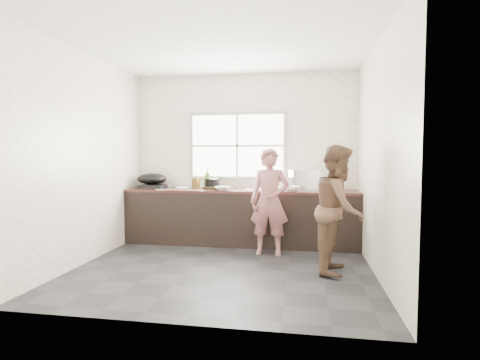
% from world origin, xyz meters
% --- Properties ---
extents(floor, '(3.60, 3.20, 0.01)m').
position_xyz_m(floor, '(0.00, 0.00, -0.01)').
color(floor, '#252527').
rests_on(floor, ground).
extents(ceiling, '(3.60, 3.20, 0.01)m').
position_xyz_m(ceiling, '(0.00, 0.00, 2.71)').
color(ceiling, silver).
rests_on(ceiling, wall_back).
extents(wall_back, '(3.60, 0.01, 2.70)m').
position_xyz_m(wall_back, '(0.00, 1.60, 1.35)').
color(wall_back, silver).
rests_on(wall_back, ground).
extents(wall_left, '(0.01, 3.20, 2.70)m').
position_xyz_m(wall_left, '(-1.80, 0.00, 1.35)').
color(wall_left, beige).
rests_on(wall_left, ground).
extents(wall_right, '(0.01, 3.20, 2.70)m').
position_xyz_m(wall_right, '(1.80, 0.00, 1.35)').
color(wall_right, beige).
rests_on(wall_right, ground).
extents(wall_front, '(3.60, 0.01, 2.70)m').
position_xyz_m(wall_front, '(0.00, -1.60, 1.35)').
color(wall_front, beige).
rests_on(wall_front, ground).
extents(cabinet, '(3.60, 0.62, 0.82)m').
position_xyz_m(cabinet, '(0.00, 1.29, 0.41)').
color(cabinet, black).
rests_on(cabinet, floor).
extents(countertop, '(3.60, 0.64, 0.04)m').
position_xyz_m(countertop, '(0.00, 1.29, 0.84)').
color(countertop, '#391C17').
rests_on(countertop, cabinet).
extents(sink, '(0.55, 0.45, 0.02)m').
position_xyz_m(sink, '(0.35, 1.29, 0.86)').
color(sink, silver).
rests_on(sink, countertop).
extents(faucet, '(0.02, 0.02, 0.30)m').
position_xyz_m(faucet, '(0.35, 1.49, 1.01)').
color(faucet, silver).
rests_on(faucet, countertop).
extents(window_frame, '(1.60, 0.05, 1.10)m').
position_xyz_m(window_frame, '(-0.10, 1.59, 1.55)').
color(window_frame, '#9EA0A5').
rests_on(window_frame, wall_back).
extents(window_glazing, '(1.50, 0.01, 1.00)m').
position_xyz_m(window_glazing, '(-0.10, 1.57, 1.55)').
color(window_glazing, white).
rests_on(window_glazing, window_frame).
extents(woman, '(0.52, 0.35, 1.39)m').
position_xyz_m(woman, '(0.51, 0.74, 0.70)').
color(woman, '#AD6869').
rests_on(woman, floor).
extents(person_side, '(0.70, 0.83, 1.51)m').
position_xyz_m(person_side, '(1.39, 0.09, 0.76)').
color(person_side, brown).
rests_on(person_side, floor).
extents(cutting_board, '(0.50, 0.50, 0.04)m').
position_xyz_m(cutting_board, '(-0.41, 1.35, 0.88)').
color(cutting_board, black).
rests_on(cutting_board, countertop).
extents(cleaver, '(0.20, 0.14, 0.01)m').
position_xyz_m(cleaver, '(-0.39, 1.22, 0.90)').
color(cleaver, '#B3B5BA').
rests_on(cleaver, cutting_board).
extents(bowl_mince, '(0.28, 0.28, 0.06)m').
position_xyz_m(bowl_mince, '(-0.25, 1.10, 0.89)').
color(bowl_mince, white).
rests_on(bowl_mince, countertop).
extents(bowl_crabs, '(0.26, 0.26, 0.06)m').
position_xyz_m(bowl_crabs, '(0.80, 1.08, 0.89)').
color(bowl_crabs, silver).
rests_on(bowl_crabs, countertop).
extents(bowl_held, '(0.23, 0.23, 0.07)m').
position_xyz_m(bowl_held, '(0.56, 1.16, 0.89)').
color(bowl_held, silver).
rests_on(bowl_held, countertop).
extents(black_pot, '(0.29, 0.29, 0.16)m').
position_xyz_m(black_pot, '(-0.46, 1.32, 0.94)').
color(black_pot, black).
rests_on(black_pot, countertop).
extents(plate_food, '(0.23, 0.23, 0.02)m').
position_xyz_m(plate_food, '(-0.98, 1.40, 0.87)').
color(plate_food, white).
rests_on(plate_food, countertop).
extents(bottle_green, '(0.16, 0.16, 0.32)m').
position_xyz_m(bottle_green, '(-0.55, 1.37, 1.02)').
color(bottle_green, '#44882C').
rests_on(bottle_green, countertop).
extents(bottle_brown_tall, '(0.12, 0.12, 0.21)m').
position_xyz_m(bottle_brown_tall, '(-0.77, 1.47, 0.96)').
color(bottle_brown_tall, '#503714').
rests_on(bottle_brown_tall, countertop).
extents(bottle_brown_short, '(0.18, 0.18, 0.18)m').
position_xyz_m(bottle_brown_short, '(-0.53, 1.52, 0.95)').
color(bottle_brown_short, '#422610').
rests_on(bottle_brown_short, countertop).
extents(glass_jar, '(0.08, 0.08, 0.11)m').
position_xyz_m(glass_jar, '(-0.70, 1.52, 0.92)').
color(glass_jar, silver).
rests_on(glass_jar, countertop).
extents(burner, '(0.41, 0.41, 0.06)m').
position_xyz_m(burner, '(-1.45, 1.28, 0.89)').
color(burner, black).
rests_on(burner, countertop).
extents(wok, '(0.49, 0.49, 0.18)m').
position_xyz_m(wok, '(-1.49, 1.37, 1.01)').
color(wok, black).
rests_on(wok, burner).
extents(dish_rack, '(0.47, 0.39, 0.31)m').
position_xyz_m(dish_rack, '(0.98, 1.30, 1.01)').
color(dish_rack, white).
rests_on(dish_rack, countertop).
extents(pot_lid_left, '(0.28, 0.28, 0.01)m').
position_xyz_m(pot_lid_left, '(-1.20, 1.08, 0.87)').
color(pot_lid_left, silver).
rests_on(pot_lid_left, countertop).
extents(pot_lid_right, '(0.37, 0.37, 0.01)m').
position_xyz_m(pot_lid_right, '(-0.90, 1.52, 0.87)').
color(pot_lid_right, '#A3A6A9').
rests_on(pot_lid_right, countertop).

